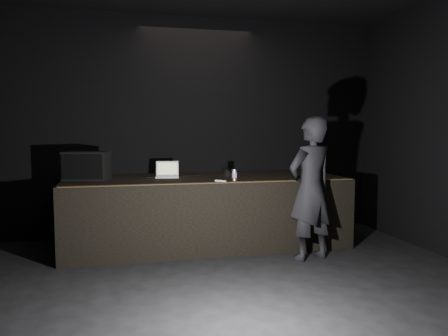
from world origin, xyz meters
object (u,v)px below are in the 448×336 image
stage_riser (206,211)px  laptop (167,173)px  person (311,189)px  stage_monitor (87,166)px  beer_can (234,175)px

stage_riser → laptop: laptop is taller
stage_riser → person: bearing=-41.6°
stage_riser → stage_monitor: bearing=178.1°
stage_monitor → laptop: (1.13, 0.10, -0.14)m
stage_riser → person: 1.65m
stage_monitor → laptop: bearing=18.2°
stage_riser → person: person is taller
person → stage_monitor: bearing=-39.7°
laptop → person: bearing=-28.2°
stage_monitor → laptop: stage_monitor is taller
stage_monitor → person: size_ratio=0.36×
stage_monitor → beer_can: bearing=-5.3°
laptop → stage_riser: bearing=-9.3°
laptop → person: person is taller
stage_riser → person: size_ratio=2.15×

